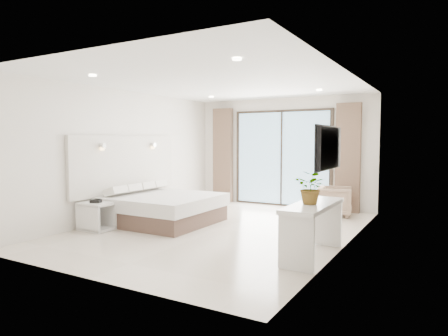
{
  "coord_description": "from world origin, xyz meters",
  "views": [
    {
      "loc": [
        3.71,
        -6.34,
        1.66
      ],
      "look_at": [
        -0.15,
        0.4,
        1.11
      ],
      "focal_mm": 32.0,
      "sensor_mm": 36.0,
      "label": 1
    }
  ],
  "objects_px": {
    "nightstand": "(97,216)",
    "armchair": "(335,200)",
    "console_desk": "(313,218)",
    "bed": "(162,208)"
  },
  "relations": [
    {
      "from": "nightstand",
      "to": "armchair",
      "type": "bearing_deg",
      "value": 45.46
    },
    {
      "from": "console_desk",
      "to": "armchair",
      "type": "height_order",
      "value": "console_desk"
    },
    {
      "from": "armchair",
      "to": "console_desk",
      "type": "bearing_deg",
      "value": 177.07
    },
    {
      "from": "nightstand",
      "to": "armchair",
      "type": "distance_m",
      "value": 4.98
    },
    {
      "from": "nightstand",
      "to": "console_desk",
      "type": "distance_m",
      "value": 3.99
    },
    {
      "from": "nightstand",
      "to": "armchair",
      "type": "height_order",
      "value": "armchair"
    },
    {
      "from": "bed",
      "to": "nightstand",
      "type": "distance_m",
      "value": 1.3
    },
    {
      "from": "armchair",
      "to": "bed",
      "type": "bearing_deg",
      "value": 118.95
    },
    {
      "from": "nightstand",
      "to": "console_desk",
      "type": "relative_size",
      "value": 0.37
    },
    {
      "from": "nightstand",
      "to": "console_desk",
      "type": "xyz_separation_m",
      "value": [
        3.97,
        0.31,
        0.3
      ]
    }
  ]
}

